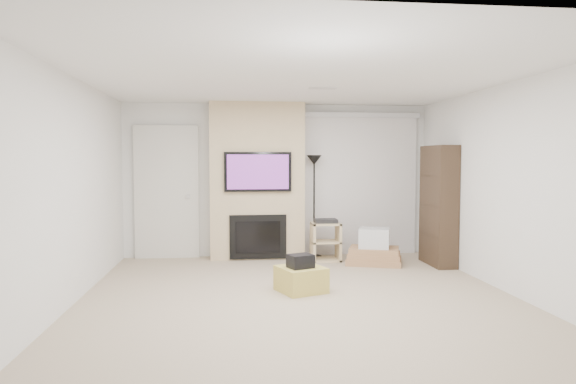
{
  "coord_description": "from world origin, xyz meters",
  "views": [
    {
      "loc": [
        -0.77,
        -5.71,
        1.58
      ],
      "look_at": [
        0.0,
        1.2,
        1.15
      ],
      "focal_mm": 32.0,
      "sensor_mm": 36.0,
      "label": 1
    }
  ],
  "objects": [
    {
      "name": "box_stack",
      "position": [
        1.4,
        1.87,
        0.21
      ],
      "size": [
        0.97,
        0.85,
        0.55
      ],
      "color": "tan",
      "rests_on": "floor"
    },
    {
      "name": "av_stand",
      "position": [
        0.71,
        2.19,
        0.35
      ],
      "size": [
        0.45,
        0.38,
        0.66
      ],
      "color": "beige",
      "rests_on": "floor"
    },
    {
      "name": "wall_front",
      "position": [
        0.0,
        -2.75,
        1.25
      ],
      "size": [
        5.0,
        0.0,
        2.5
      ],
      "primitive_type": "cube",
      "rotation": [
        1.57,
        0.0,
        0.0
      ],
      "color": "white",
      "rests_on": "ground"
    },
    {
      "name": "fireplace_wall",
      "position": [
        -0.35,
        2.54,
        1.24
      ],
      "size": [
        1.5,
        0.47,
        2.5
      ],
      "color": "#D6BB8D",
      "rests_on": "floor"
    },
    {
      "name": "wall_left",
      "position": [
        -2.5,
        0.0,
        1.25
      ],
      "size": [
        0.0,
        5.5,
        2.5
      ],
      "primitive_type": "cube",
      "rotation": [
        1.57,
        0.0,
        1.57
      ],
      "color": "white",
      "rests_on": "ground"
    },
    {
      "name": "ottoman",
      "position": [
        0.06,
        0.33,
        0.15
      ],
      "size": [
        0.65,
        0.65,
        0.3
      ],
      "primitive_type": "cube",
      "rotation": [
        0.0,
        0.0,
        0.38
      ],
      "color": "#CCB651",
      "rests_on": "floor"
    },
    {
      "name": "wall_right",
      "position": [
        2.5,
        0.0,
        1.25
      ],
      "size": [
        0.0,
        5.5,
        2.5
      ],
      "primitive_type": "cube",
      "rotation": [
        1.57,
        0.0,
        1.57
      ],
      "color": "white",
      "rests_on": "ground"
    },
    {
      "name": "bookshelf",
      "position": [
        2.34,
        1.69,
        0.9
      ],
      "size": [
        0.3,
        0.8,
        1.8
      ],
      "color": "#322419",
      "rests_on": "floor"
    },
    {
      "name": "wall_back",
      "position": [
        0.0,
        2.75,
        1.25
      ],
      "size": [
        5.0,
        0.0,
        2.5
      ],
      "primitive_type": "cube",
      "rotation": [
        1.57,
        0.0,
        0.0
      ],
      "color": "white",
      "rests_on": "ground"
    },
    {
      "name": "floor_lamp",
      "position": [
        0.57,
        2.5,
        1.31
      ],
      "size": [
        0.25,
        0.25,
        1.66
      ],
      "color": "black",
      "rests_on": "floor"
    },
    {
      "name": "entry_door",
      "position": [
        -1.8,
        2.71,
        1.05
      ],
      "size": [
        1.02,
        0.11,
        2.14
      ],
      "color": "silver",
      "rests_on": "floor"
    },
    {
      "name": "vertical_blinds",
      "position": [
        1.4,
        2.7,
        1.27
      ],
      "size": [
        1.98,
        0.1,
        2.37
      ],
      "color": "silver",
      "rests_on": "floor"
    },
    {
      "name": "ceiling",
      "position": [
        0.0,
        0.0,
        2.5
      ],
      "size": [
        5.0,
        5.5,
        0.0
      ],
      "primitive_type": "cube",
      "color": "white",
      "rests_on": "wall_back"
    },
    {
      "name": "black_bag",
      "position": [
        0.05,
        0.28,
        0.38
      ],
      "size": [
        0.34,
        0.31,
        0.16
      ],
      "primitive_type": "cube",
      "rotation": [
        0.0,
        0.0,
        0.38
      ],
      "color": "black",
      "rests_on": "ottoman"
    },
    {
      "name": "hvac_vent",
      "position": [
        0.4,
        0.8,
        2.5
      ],
      "size": [
        0.35,
        0.18,
        0.01
      ],
      "primitive_type": "cube",
      "color": "silver",
      "rests_on": "ceiling"
    },
    {
      "name": "floor",
      "position": [
        0.0,
        0.0,
        0.0
      ],
      "size": [
        5.0,
        5.5,
        0.0
      ],
      "primitive_type": "cube",
      "color": "tan",
      "rests_on": "ground"
    }
  ]
}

